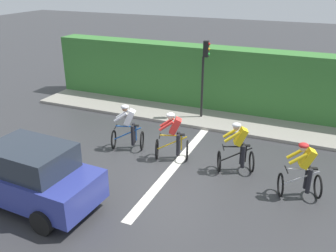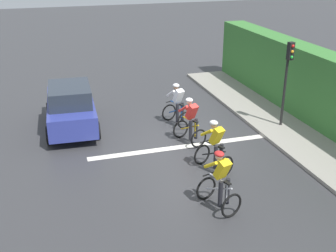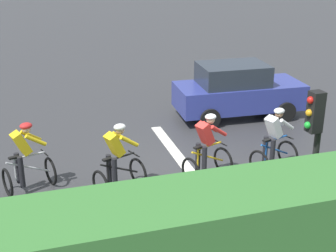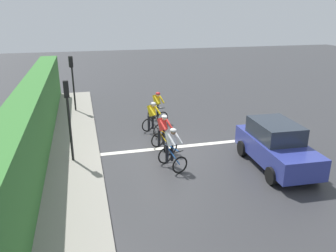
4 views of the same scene
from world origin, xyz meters
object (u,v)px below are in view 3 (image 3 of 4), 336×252
(cyclist_fourth, at_px, (274,142))
(car_navy, at_px, (237,91))
(cyclist_lead, at_px, (26,159))
(traffic_light_near_crossing, at_px, (312,159))
(cyclist_second, at_px, (118,161))
(cyclist_mid, at_px, (207,149))

(cyclist_fourth, distance_m, car_navy, 4.06)
(cyclist_lead, height_order, cyclist_fourth, same)
(traffic_light_near_crossing, bearing_deg, cyclist_lead, 44.15)
(cyclist_second, bearing_deg, cyclist_fourth, -91.05)
(traffic_light_near_crossing, bearing_deg, car_navy, -16.91)
(cyclist_lead, height_order, traffic_light_near_crossing, traffic_light_near_crossing)
(cyclist_lead, xyz_separation_m, cyclist_fourth, (-0.75, -5.87, 0.00))
(cyclist_lead, bearing_deg, cyclist_fourth, -97.32)
(car_navy, bearing_deg, traffic_light_near_crossing, 163.09)
(cyclist_fourth, xyz_separation_m, car_navy, (3.98, -0.84, 0.08))
(cyclist_fourth, relative_size, car_navy, 0.40)
(cyclist_second, relative_size, car_navy, 0.40)
(cyclist_second, height_order, cyclist_fourth, same)
(cyclist_lead, distance_m, traffic_light_near_crossing, 6.43)
(cyclist_lead, xyz_separation_m, traffic_light_near_crossing, (-4.50, -4.36, 1.43))
(cyclist_second, height_order, car_navy, car_navy)
(cyclist_mid, bearing_deg, cyclist_fourth, -92.89)
(cyclist_fourth, bearing_deg, traffic_light_near_crossing, 158.03)
(cyclist_second, xyz_separation_m, traffic_light_near_crossing, (-3.81, -2.39, 1.43))
(cyclist_lead, relative_size, cyclist_fourth, 1.00)
(cyclist_lead, distance_m, cyclist_fourth, 5.92)
(car_navy, distance_m, traffic_light_near_crossing, 8.18)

